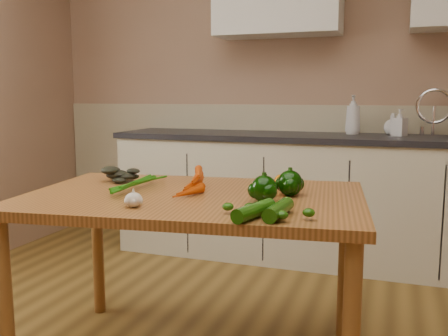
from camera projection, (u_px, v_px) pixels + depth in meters
name	position (u px, v px, depth m)	size (l,w,h in m)	color
room	(156.00, 72.00, 1.63)	(4.04, 5.04, 2.64)	olive
counter_run	(314.00, 196.00, 3.56)	(2.84, 0.64, 1.14)	beige
table	(194.00, 214.00, 2.12)	(1.52, 1.08, 0.76)	#A0622E
soap_bottle_a	(353.00, 115.00, 3.50)	(0.11, 0.11, 0.27)	silver
soap_bottle_b	(400.00, 123.00, 3.35)	(0.08, 0.08, 0.18)	silver
soap_bottle_c	(392.00, 124.00, 3.47)	(0.12, 0.12, 0.15)	silver
carrot_bunch	(175.00, 183.00, 2.17)	(0.26, 0.20, 0.07)	#C84104
leafy_greens	(120.00, 172.00, 2.40)	(0.20, 0.18, 0.10)	black
garlic_bulb	(134.00, 200.00, 1.86)	(0.07, 0.07, 0.06)	silver
pepper_a	(265.00, 187.00, 2.07)	(0.08, 0.08, 0.08)	black
pepper_b	(290.00, 183.00, 2.07)	(0.10, 0.10, 0.10)	black
pepper_c	(264.00, 189.00, 1.95)	(0.10, 0.10, 0.10)	black
tomato_a	(263.00, 183.00, 2.21)	(0.07, 0.07, 0.06)	#7F0602
tomato_b	(281.00, 181.00, 2.26)	(0.06, 0.06, 0.06)	#D66705
tomato_c	(291.00, 183.00, 2.20)	(0.07, 0.07, 0.06)	#D66705
zucchini_a	(279.00, 210.00, 1.71)	(0.05, 0.05, 0.21)	#154307
zucchini_b	(254.00, 211.00, 1.70)	(0.05, 0.05, 0.22)	#154307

